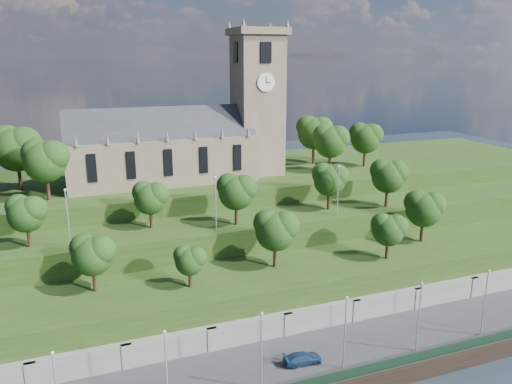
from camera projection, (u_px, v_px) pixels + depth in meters
name	position (u px, v px, depth m)	size (l,w,h in m)	color
promenade	(266.00, 373.00, 57.57)	(160.00, 12.00, 2.00)	#2D2D30
retaining_wall	(249.00, 336.00, 62.57)	(160.00, 2.10, 5.00)	slate
embankment_lower	(234.00, 303.00, 67.62)	(160.00, 12.00, 8.00)	#213812
embankment_upper	(212.00, 260.00, 77.03)	(160.00, 10.00, 12.00)	#213812
hilltop	(182.00, 212.00, 95.60)	(160.00, 32.00, 15.00)	#213812
church	(188.00, 137.00, 88.29)	(38.60, 12.35, 27.60)	brown
trees_lower	(260.00, 235.00, 66.96)	(68.97, 9.16, 8.29)	black
trees_upper	(255.00, 187.00, 75.57)	(60.60, 8.05, 8.07)	black
trees_hilltop	(166.00, 144.00, 85.85)	(76.18, 16.47, 10.72)	black
lamp_posts_promenade	(261.00, 346.00, 52.11)	(60.36, 0.36, 9.05)	#B2B2B7
lamp_posts_upper	(216.00, 199.00, 71.52)	(40.36, 0.36, 8.00)	#B2B2B7
car_right	(303.00, 358.00, 57.62)	(1.86, 4.58, 1.33)	navy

